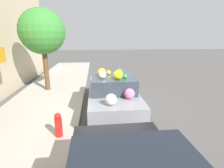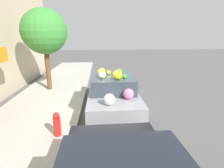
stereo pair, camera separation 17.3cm
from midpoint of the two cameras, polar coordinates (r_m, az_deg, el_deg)
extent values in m
plane|color=#565451|center=(7.02, -0.11, -8.52)|extent=(60.00, 60.00, 0.00)
cube|color=#B2ADA3|center=(7.34, -21.87, -8.03)|extent=(24.00, 3.20, 0.13)
cylinder|color=brown|center=(9.54, -19.68, 4.67)|extent=(0.24, 0.24, 2.15)
sphere|color=#388433|center=(9.39, -20.74, 15.75)|extent=(2.19, 2.19, 2.19)
cylinder|color=red|center=(5.23, -16.56, -13.15)|extent=(0.20, 0.20, 0.55)
sphere|color=red|center=(5.08, -16.85, -9.83)|extent=(0.18, 0.18, 0.18)
cube|color=gray|center=(6.80, 0.73, -3.85)|extent=(4.24, 1.74, 0.64)
cube|color=#333D47|center=(6.47, 0.87, 0.48)|extent=(1.91, 1.53, 0.52)
cylinder|color=black|center=(8.13, -5.57, -2.98)|extent=(0.57, 0.18, 0.57)
cylinder|color=black|center=(8.23, 5.53, -2.76)|extent=(0.57, 0.18, 0.57)
cylinder|color=black|center=(5.71, -6.35, -11.41)|extent=(0.57, 0.18, 0.57)
cylinder|color=black|center=(5.84, 9.64, -10.86)|extent=(0.57, 0.18, 0.57)
sphere|color=green|center=(6.47, 3.22, 3.92)|extent=(0.28, 0.28, 0.24)
sphere|color=pink|center=(5.54, 6.27, -3.21)|extent=(0.44, 0.44, 0.34)
ellipsoid|color=silver|center=(7.70, 4.53, 1.70)|extent=(0.28, 0.26, 0.21)
sphere|color=green|center=(5.99, 4.96, 2.46)|extent=(0.19, 0.19, 0.14)
sphere|color=white|center=(5.96, -2.43, 2.94)|extent=(0.27, 0.27, 0.24)
ellipsoid|color=pink|center=(7.82, 4.46, 1.55)|extent=(0.17, 0.20, 0.11)
sphere|color=red|center=(7.58, 2.88, 1.35)|extent=(0.21, 0.21, 0.17)
sphere|color=white|center=(5.04, 0.12, -5.07)|extent=(0.42, 0.42, 0.34)
sphere|color=yellow|center=(6.36, -2.65, 3.91)|extent=(0.37, 0.37, 0.28)
sphere|color=yellow|center=(5.82, 2.63, 2.98)|extent=(0.34, 0.34, 0.31)
sphere|color=yellow|center=(6.60, -0.35, 3.81)|extent=(0.20, 0.20, 0.16)
sphere|color=white|center=(7.81, 0.20, 2.14)|extent=(0.36, 0.36, 0.26)
camera|label=1|loc=(0.09, -89.25, 0.21)|focal=28.00mm
camera|label=2|loc=(0.09, 90.75, -0.21)|focal=28.00mm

